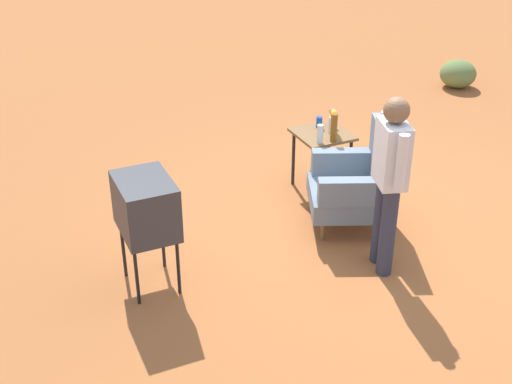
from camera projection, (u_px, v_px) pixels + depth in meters
The scene contains 11 objects.
ground_plane at pixel (363, 223), 6.90m from camera, with size 60.00×60.00×0.00m, color #AD6033.
armchair at pixel (360, 181), 6.63m from camera, with size 1.01×1.02×1.06m.
side_table at pixel (322, 142), 7.27m from camera, with size 0.56×0.56×0.67m.
tv_on_stand at pixel (146, 207), 5.61m from camera, with size 0.61×0.46×1.03m.
person_standing at pixel (390, 175), 5.78m from camera, with size 0.55×0.32×1.64m.
bottle_short_clear at pixel (320, 134), 6.96m from camera, with size 0.06×0.06×0.20m, color silver.
soda_can_blue at pixel (319, 122), 7.33m from camera, with size 0.07×0.07×0.12m, color blue.
soda_can_red at pixel (333, 122), 7.33m from camera, with size 0.07×0.07×0.12m, color red.
bottle_tall_amber at pixel (334, 128), 6.97m from camera, with size 0.07×0.07×0.30m, color brown.
flower_vase at pixel (333, 120), 7.16m from camera, with size 0.15×0.10×0.27m.
shrub_near at pixel (458, 74), 10.34m from camera, with size 0.54×0.54×0.42m, color olive.
Camera 1 is at (4.91, -3.46, 3.58)m, focal length 47.66 mm.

